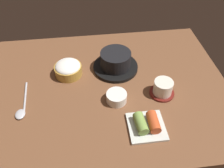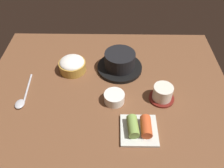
{
  "view_description": "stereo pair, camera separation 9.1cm",
  "coord_description": "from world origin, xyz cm",
  "px_view_note": "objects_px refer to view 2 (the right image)",
  "views": [
    {
      "loc": [
        -6.13,
        -66.03,
        69.86
      ],
      "look_at": [
        2.0,
        -2.0,
        5.0
      ],
      "focal_mm": 37.13,
      "sensor_mm": 36.0,
      "label": 1
    },
    {
      "loc": [
        3.0,
        -66.53,
        69.86
      ],
      "look_at": [
        2.0,
        -2.0,
        5.0
      ],
      "focal_mm": 37.13,
      "sensor_mm": 36.0,
      "label": 2
    }
  ],
  "objects_px": {
    "stone_pot": "(120,62)",
    "tea_cup_with_saucer": "(163,93)",
    "banchan_cup_center": "(114,97)",
    "spoon": "(22,99)",
    "rice_bowl": "(72,65)",
    "kimchi_plate": "(139,128)"
  },
  "relations": [
    {
      "from": "stone_pot",
      "to": "tea_cup_with_saucer",
      "type": "relative_size",
      "value": 2.01
    },
    {
      "from": "banchan_cup_center",
      "to": "spoon",
      "type": "height_order",
      "value": "banchan_cup_center"
    },
    {
      "from": "rice_bowl",
      "to": "banchan_cup_center",
      "type": "distance_m",
      "value": 0.25
    },
    {
      "from": "stone_pot",
      "to": "banchan_cup_center",
      "type": "xyz_separation_m",
      "value": [
        -0.02,
        -0.19,
        -0.02
      ]
    },
    {
      "from": "stone_pot",
      "to": "tea_cup_with_saucer",
      "type": "bearing_deg",
      "value": -47.16
    },
    {
      "from": "stone_pot",
      "to": "rice_bowl",
      "type": "bearing_deg",
      "value": -176.49
    },
    {
      "from": "rice_bowl",
      "to": "tea_cup_with_saucer",
      "type": "bearing_deg",
      "value": -23.79
    },
    {
      "from": "stone_pot",
      "to": "kimchi_plate",
      "type": "distance_m",
      "value": 0.33
    },
    {
      "from": "tea_cup_with_saucer",
      "to": "kimchi_plate",
      "type": "height_order",
      "value": "tea_cup_with_saucer"
    },
    {
      "from": "tea_cup_with_saucer",
      "to": "banchan_cup_center",
      "type": "distance_m",
      "value": 0.18
    },
    {
      "from": "stone_pot",
      "to": "kimchi_plate",
      "type": "height_order",
      "value": "stone_pot"
    },
    {
      "from": "tea_cup_with_saucer",
      "to": "banchan_cup_center",
      "type": "bearing_deg",
      "value": -175.57
    },
    {
      "from": "banchan_cup_center",
      "to": "rice_bowl",
      "type": "bearing_deg",
      "value": 136.13
    },
    {
      "from": "rice_bowl",
      "to": "tea_cup_with_saucer",
      "type": "height_order",
      "value": "same"
    },
    {
      "from": "spoon",
      "to": "tea_cup_with_saucer",
      "type": "bearing_deg",
      "value": 1.39
    },
    {
      "from": "kimchi_plate",
      "to": "spoon",
      "type": "distance_m",
      "value": 0.46
    },
    {
      "from": "banchan_cup_center",
      "to": "spoon",
      "type": "distance_m",
      "value": 0.35
    },
    {
      "from": "rice_bowl",
      "to": "banchan_cup_center",
      "type": "xyz_separation_m",
      "value": [
        0.18,
        -0.18,
        -0.01
      ]
    },
    {
      "from": "stone_pot",
      "to": "rice_bowl",
      "type": "height_order",
      "value": "stone_pot"
    },
    {
      "from": "rice_bowl",
      "to": "tea_cup_with_saucer",
      "type": "xyz_separation_m",
      "value": [
        0.37,
        -0.16,
        -0.0
      ]
    },
    {
      "from": "stone_pot",
      "to": "spoon",
      "type": "bearing_deg",
      "value": -153.62
    },
    {
      "from": "banchan_cup_center",
      "to": "kimchi_plate",
      "type": "relative_size",
      "value": 0.62
    }
  ]
}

